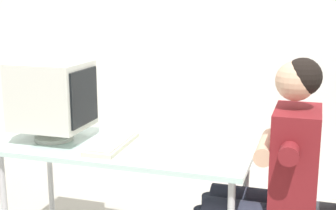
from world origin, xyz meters
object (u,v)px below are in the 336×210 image
at_px(desk, 126,156).
at_px(crt_monitor, 52,96).
at_px(person_seated, 271,172).
at_px(keyboard, 112,143).

relative_size(desk, crt_monitor, 3.10).
bearing_deg(desk, person_seated, -3.26).
bearing_deg(crt_monitor, desk, 2.17).
height_order(crt_monitor, person_seated, person_seated).
relative_size(crt_monitor, person_seated, 0.36).
height_order(desk, person_seated, person_seated).
xyz_separation_m(crt_monitor, person_seated, (1.25, -0.03, -0.31)).
distance_m(desk, person_seated, 0.81).
bearing_deg(crt_monitor, keyboard, -1.79).
bearing_deg(crt_monitor, person_seated, -1.36).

